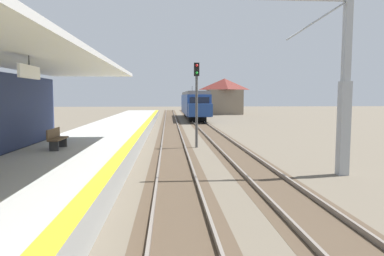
{
  "coord_description": "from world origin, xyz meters",
  "views": [
    {
      "loc": [
        1.6,
        -1.69,
        3.14
      ],
      "look_at": [
        2.39,
        9.79,
        2.1
      ],
      "focal_mm": 32.4,
      "sensor_mm": 36.0,
      "label": 1
    }
  ],
  "objects_px": {
    "approaching_train": "(194,104)",
    "catenary_pylon_far_side": "(338,85)",
    "rail_signal_post": "(197,96)",
    "platform_bench": "(57,138)",
    "distant_trackside_house": "(224,96)"
  },
  "relations": [
    {
      "from": "approaching_train",
      "to": "catenary_pylon_far_side",
      "type": "distance_m",
      "value": 36.3
    },
    {
      "from": "rail_signal_post",
      "to": "platform_bench",
      "type": "xyz_separation_m",
      "value": [
        -6.54,
        -6.12,
        -1.82
      ]
    },
    {
      "from": "rail_signal_post",
      "to": "distant_trackside_house",
      "type": "height_order",
      "value": "distant_trackside_house"
    },
    {
      "from": "catenary_pylon_far_side",
      "to": "approaching_train",
      "type": "bearing_deg",
      "value": 94.72
    },
    {
      "from": "catenary_pylon_far_side",
      "to": "distant_trackside_house",
      "type": "bearing_deg",
      "value": 85.99
    },
    {
      "from": "distant_trackside_house",
      "to": "approaching_train",
      "type": "bearing_deg",
      "value": -117.2
    },
    {
      "from": "catenary_pylon_far_side",
      "to": "platform_bench",
      "type": "distance_m",
      "value": 11.83
    },
    {
      "from": "rail_signal_post",
      "to": "distant_trackside_house",
      "type": "xyz_separation_m",
      "value": [
        8.35,
        40.65,
        0.14
      ]
    },
    {
      "from": "approaching_train",
      "to": "distant_trackside_house",
      "type": "xyz_separation_m",
      "value": [
        6.39,
        12.44,
        1.16
      ]
    },
    {
      "from": "catenary_pylon_far_side",
      "to": "distant_trackside_house",
      "type": "xyz_separation_m",
      "value": [
        3.41,
        48.59,
        -0.27
      ]
    },
    {
      "from": "catenary_pylon_far_side",
      "to": "platform_bench",
      "type": "height_order",
      "value": "catenary_pylon_far_side"
    },
    {
      "from": "rail_signal_post",
      "to": "platform_bench",
      "type": "relative_size",
      "value": 3.25
    },
    {
      "from": "approaching_train",
      "to": "platform_bench",
      "type": "bearing_deg",
      "value": -103.9
    },
    {
      "from": "platform_bench",
      "to": "approaching_train",
      "type": "bearing_deg",
      "value": 76.1
    },
    {
      "from": "rail_signal_post",
      "to": "catenary_pylon_far_side",
      "type": "height_order",
      "value": "catenary_pylon_far_side"
    }
  ]
}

